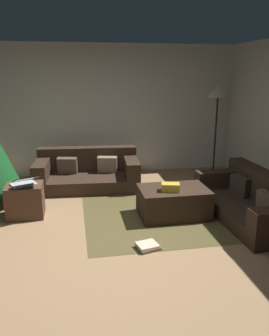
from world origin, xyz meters
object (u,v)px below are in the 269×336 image
Objects in this scene: side_table at (25,201)px; laptop at (25,182)px; gift_box at (170,187)px; couch_right at (252,201)px; ottoman at (173,202)px; couch_left at (88,173)px; book_stack at (148,246)px; tv_remote at (175,184)px; corner_lamp at (218,98)px.

laptop is (0.03, -0.06, 0.30)m from side_table.
laptop reaches higher than gift_box.
couch_right is 1.13m from ottoman.
couch_left is at bearing 122.81° from gift_box.
side_table is 1.68× the size of book_stack.
book_stack is (0.59, -2.51, -0.23)m from couch_left.
tv_remote is (1.23, -1.46, 0.18)m from couch_left.
laptop is (-2.03, 0.41, 0.06)m from gift_box.
corner_lamp is at bearing 24.08° from side_table.
laptop is 0.29× the size of corner_lamp.
ottoman is 1.09m from book_stack.
couch_right is 3.28m from laptop.
couch_right is 3.70× the size of side_table.
gift_box is at bearing -113.09° from tv_remote.
ottoman is at bearing -105.61° from tv_remote.
gift_box is at bearing -129.43° from ottoman.
tv_remote is 0.31× the size of side_table.
corner_lamp reaches higher than tv_remote.
ottoman is 2.80m from corner_lamp.
tv_remote is at bearing 67.22° from ottoman.
side_table is 0.99× the size of laptop.
ottoman is at bearing -8.43° from laptop.
couch_left is 3.64× the size of laptop.
ottoman is at bearing 50.57° from gift_box.
laptop reaches higher than side_table.
corner_lamp is at bearing -11.00° from couch_right.
couch_left is at bearing 103.26° from book_stack.
couch_left is at bearing 137.32° from tv_remote.
tv_remote is 0.52× the size of book_stack.
corner_lamp is at bearing 53.43° from gift_box.
laptop is at bearing 77.70° from couch_right.
corner_lamp reaches higher than side_table.
side_table is (-2.20, 0.23, -0.19)m from tv_remote.
gift_box is 0.82× the size of book_stack.
laptop is 2.02m from book_stack.
ottoman is (1.17, -1.60, -0.05)m from couch_left.
gift_box is 2.80m from corner_lamp.
couch_left reaches higher than gift_box.
couch_right is 1.14m from tv_remote.
book_stack is at bearing 107.47° from couch_left.
corner_lamp reaches higher than gift_box.
couch_right is 3.67× the size of laptop.
couch_left reaches higher than laptop.
side_table is 4.15m from corner_lamp.
side_table is at bearing 55.96° from couch_left.
gift_box is at bearing 79.32° from couch_right.
laptop reaches higher than ottoman.
couch_left is 11.94× the size of tv_remote.
gift_box is 0.48× the size of laptop.
laptop is at bearing 168.63° from gift_box.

